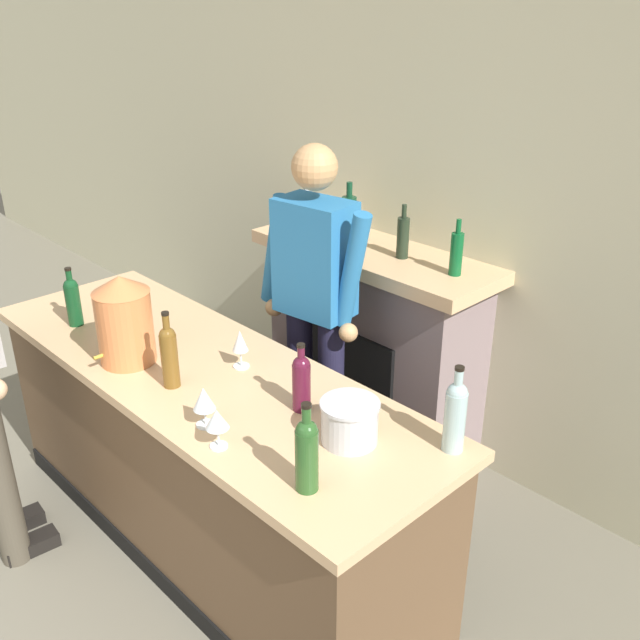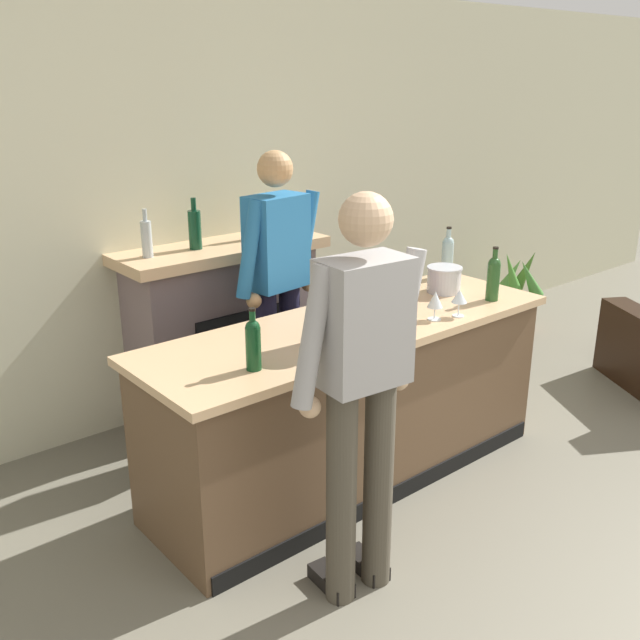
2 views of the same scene
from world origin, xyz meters
name	(u,v)px [view 2 (image 2 of 2)]	position (x,y,z in m)	size (l,w,h in m)	color
wall_back_panel	(212,204)	(0.00, 3.81, 1.38)	(12.00, 0.07, 2.75)	beige
bar_counter	(352,401)	(-0.04, 2.36, 0.47)	(2.43, 0.79, 0.93)	brown
fireplace_stone	(224,328)	(-0.12, 3.55, 0.59)	(1.39, 0.52, 1.48)	slate
potted_plant_corner	(518,297)	(2.76, 3.24, 0.31)	(0.39, 0.39, 0.73)	#9A593C
person_customer	(362,387)	(-0.66, 1.64, 0.99)	(0.66, 0.33, 1.78)	#484235
person_bartender	(278,285)	(-0.04, 3.04, 0.99)	(0.65, 0.34, 1.79)	#1C1A32
copper_dispenser	(339,306)	(-0.31, 2.18, 1.13)	(0.24, 0.28, 0.40)	#CD7542
ice_bucket_steel	(444,279)	(0.77, 2.43, 1.01)	(0.21, 0.21, 0.16)	silver
wine_bottle_riesling_slim	(382,303)	(0.00, 2.19, 1.08)	(0.07, 0.07, 0.33)	brown
wine_bottle_rose_blush	(447,254)	(1.06, 2.66, 1.08)	(0.08, 0.08, 0.33)	#9DBBBB
wine_bottle_merlot_tall	(493,277)	(0.86, 2.14, 1.07)	(0.08, 0.08, 0.32)	#264F21
wine_bottle_burgundy_dark	(253,342)	(-0.81, 2.19, 1.06)	(0.07, 0.07, 0.29)	#11411F
wine_bottle_chardonnay_pale	(411,279)	(0.50, 2.45, 1.06)	(0.07, 0.07, 0.28)	#4C1328
wine_glass_mid_counter	(352,293)	(0.07, 2.50, 1.05)	(0.07, 0.07, 0.17)	silver
wine_glass_near_bucket	(459,297)	(0.48, 2.07, 1.04)	(0.09, 0.09, 0.15)	silver
wine_glass_front_left	(435,300)	(0.33, 2.12, 1.04)	(0.08, 0.08, 0.16)	silver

